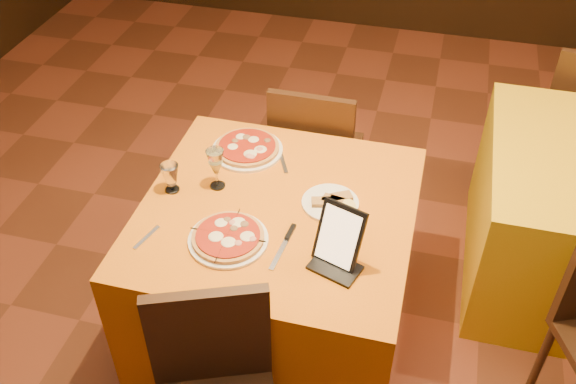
% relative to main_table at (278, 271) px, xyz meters
% --- Properties ---
extents(floor, '(6.00, 7.00, 0.01)m').
position_rel_main_table_xyz_m(floor, '(0.18, -0.22, -0.38)').
color(floor, '#5E2D19').
rests_on(floor, ground).
extents(main_table, '(1.10, 1.10, 0.75)m').
position_rel_main_table_xyz_m(main_table, '(0.00, 0.00, 0.00)').
color(main_table, orange).
rests_on(main_table, floor).
extents(chair_main_far, '(0.40, 0.40, 0.91)m').
position_rel_main_table_xyz_m(chair_main_far, '(-0.00, 0.80, 0.08)').
color(chair_main_far, '#2F220F').
rests_on(chair_main_far, floor).
extents(pizza_near, '(0.31, 0.31, 0.03)m').
position_rel_main_table_xyz_m(pizza_near, '(-0.13, -0.23, 0.39)').
color(pizza_near, white).
rests_on(pizza_near, main_table).
extents(pizza_far, '(0.32, 0.32, 0.03)m').
position_rel_main_table_xyz_m(pizza_far, '(-0.23, 0.33, 0.39)').
color(pizza_far, white).
rests_on(pizza_far, main_table).
extents(cutlet_dish, '(0.23, 0.23, 0.03)m').
position_rel_main_table_xyz_m(cutlet_dish, '(0.20, 0.07, 0.39)').
color(cutlet_dish, white).
rests_on(cutlet_dish, main_table).
extents(wine_glass, '(0.10, 0.10, 0.19)m').
position_rel_main_table_xyz_m(wine_glass, '(-0.28, 0.07, 0.47)').
color(wine_glass, '#C5BE70').
rests_on(wine_glass, main_table).
extents(water_glass, '(0.07, 0.07, 0.13)m').
position_rel_main_table_xyz_m(water_glass, '(-0.45, -0.00, 0.44)').
color(water_glass, silver).
rests_on(water_glass, main_table).
extents(tablet, '(0.20, 0.15, 0.23)m').
position_rel_main_table_xyz_m(tablet, '(0.29, -0.22, 0.49)').
color(tablet, black).
rests_on(tablet, main_table).
extents(knife, '(0.04, 0.24, 0.01)m').
position_rel_main_table_xyz_m(knife, '(0.08, -0.22, 0.38)').
color(knife, silver).
rests_on(knife, main_table).
extents(fork_near, '(0.06, 0.14, 0.01)m').
position_rel_main_table_xyz_m(fork_near, '(-0.44, -0.30, 0.38)').
color(fork_near, '#BABBC2').
rests_on(fork_near, main_table).
extents(fork_far, '(0.08, 0.15, 0.01)m').
position_rel_main_table_xyz_m(fork_far, '(-0.05, 0.29, 0.38)').
color(fork_far, silver).
rests_on(fork_far, main_table).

